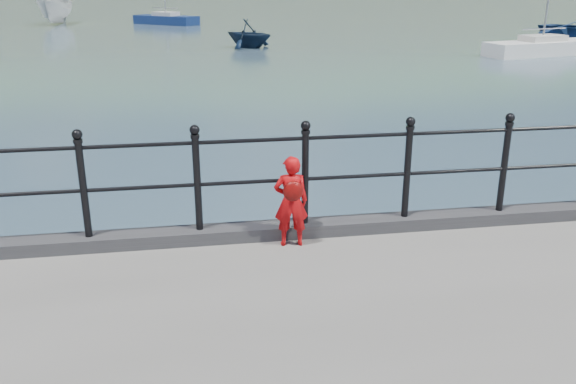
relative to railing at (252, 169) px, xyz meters
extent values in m
plane|color=#2D4251|center=(0.00, 0.15, -1.82)|extent=(600.00, 600.00, 0.00)
cube|color=#28282B|center=(0.00, 0.00, -0.75)|extent=(60.00, 0.30, 0.15)
cylinder|color=black|center=(0.00, 0.00, -0.15)|extent=(18.00, 0.04, 0.04)
cylinder|color=black|center=(0.00, 0.00, 0.32)|extent=(18.00, 0.04, 0.04)
cylinder|color=black|center=(-1.80, 0.00, -0.15)|extent=(0.08, 0.08, 1.05)
sphere|color=black|center=(-1.80, 0.00, 0.47)|extent=(0.11, 0.11, 0.11)
cylinder|color=black|center=(-0.60, 0.00, -0.15)|extent=(0.08, 0.08, 1.05)
sphere|color=black|center=(-0.60, 0.00, 0.47)|extent=(0.11, 0.11, 0.11)
cylinder|color=black|center=(0.60, 0.00, -0.15)|extent=(0.08, 0.08, 1.05)
sphere|color=black|center=(0.60, 0.00, 0.47)|extent=(0.11, 0.11, 0.11)
cylinder|color=black|center=(1.80, 0.00, -0.15)|extent=(0.08, 0.08, 1.05)
sphere|color=black|center=(1.80, 0.00, 0.47)|extent=(0.11, 0.11, 0.11)
cylinder|color=black|center=(3.00, 0.00, -0.15)|extent=(0.08, 0.08, 1.05)
sphere|color=black|center=(3.00, 0.00, 0.47)|extent=(0.11, 0.11, 0.11)
ellipsoid|color=#333A21|center=(20.00, 195.15, -17.22)|extent=(400.00, 100.00, 88.00)
ellipsoid|color=#387026|center=(60.00, 255.15, -29.12)|extent=(600.00, 180.00, 156.00)
imported|color=red|center=(0.40, -0.25, -0.31)|extent=(0.39, 0.27, 1.02)
ellipsoid|color=red|center=(0.40, -0.38, -0.15)|extent=(0.22, 0.11, 0.23)
imported|color=silver|center=(-10.89, 47.90, -0.73)|extent=(2.63, 5.85, 2.20)
imported|color=black|center=(2.88, 28.32, -1.04)|extent=(3.93, 3.92, 1.57)
cube|color=white|center=(17.20, 22.62, -1.57)|extent=(6.42, 3.05, 0.90)
cube|color=beige|center=(17.20, 22.62, -1.07)|extent=(2.38, 1.65, 0.50)
cylinder|color=#A5A5A8|center=(17.20, 22.62, -0.52)|extent=(2.73, 0.68, 0.06)
cube|color=navy|center=(-2.07, 46.67, -1.57)|extent=(5.50, 4.95, 0.90)
cube|color=beige|center=(-2.07, 46.67, -1.07)|extent=(2.32, 2.22, 0.50)
cylinder|color=#A5A5A8|center=(-2.07, 46.67, -0.52)|extent=(2.00, 1.64, 0.06)
camera|label=1|loc=(-0.65, -6.38, 2.01)|focal=38.00mm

